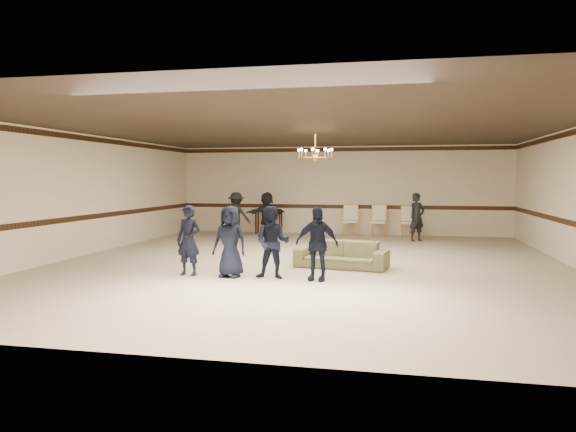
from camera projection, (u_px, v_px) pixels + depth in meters
name	position (u px, v px, depth m)	size (l,w,h in m)	color
room	(308.00, 196.00, 12.71)	(12.01, 14.01, 3.21)	#B5A88B
chair_rail	(340.00, 207.00, 19.57)	(12.00, 0.02, 0.14)	black
crown_molding	(341.00, 149.00, 19.42)	(12.00, 0.02, 0.14)	black
chandelier	(315.00, 145.00, 13.59)	(0.94, 0.94, 0.89)	gold
boy_a	(189.00, 240.00, 11.15)	(0.54, 0.35, 1.47)	black
boy_b	(230.00, 241.00, 10.96)	(0.72, 0.47, 1.47)	black
boy_c	(273.00, 243.00, 10.78)	(0.71, 0.56, 1.47)	black
boy_d	(317.00, 244.00, 10.59)	(0.86, 0.36, 1.47)	black
settee	(341.00, 254.00, 12.15)	(2.07, 0.81, 0.61)	#686545
adult_left	(236.00, 215.00, 18.20)	(1.01, 0.58, 1.56)	black
adult_mid	(267.00, 214.00, 18.70)	(1.45, 0.46, 1.56)	black
adult_right	(417.00, 217.00, 17.27)	(0.57, 0.37, 1.56)	black
banquet_chair_left	(350.00, 221.00, 18.84)	(0.51, 0.51, 1.06)	#EBE1C6
banquet_chair_mid	(379.00, 221.00, 18.63)	(0.51, 0.51, 1.06)	#EBE1C6
banquet_chair_right	(408.00, 222.00, 18.43)	(0.51, 0.51, 1.06)	#EBE1C6
console_table	(269.00, 222.00, 19.66)	(1.01, 0.42, 0.84)	#321A10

